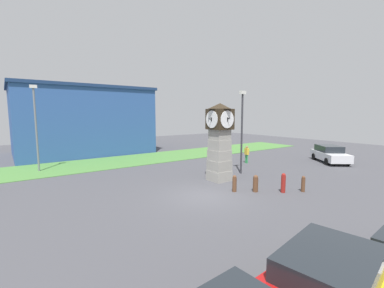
% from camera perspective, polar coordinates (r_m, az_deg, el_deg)
% --- Properties ---
extents(ground_plane, '(69.08, 69.08, 0.00)m').
position_cam_1_polar(ground_plane, '(14.37, 2.94, -11.50)').
color(ground_plane, '#424247').
extents(clock_tower, '(1.89, 1.80, 5.18)m').
position_cam_1_polar(clock_tower, '(17.17, 6.15, 0.86)').
color(clock_tower, gray).
rests_on(clock_tower, ground_plane).
extents(bollard_near_tower, '(0.22, 0.22, 0.93)m').
position_cam_1_polar(bollard_near_tower, '(16.32, 23.48, -8.10)').
color(bollard_near_tower, brown).
rests_on(bollard_near_tower, ground_plane).
extents(bollard_mid_row, '(0.25, 0.25, 1.13)m').
position_cam_1_polar(bollard_mid_row, '(15.73, 19.63, -8.11)').
color(bollard_mid_row, maroon).
rests_on(bollard_mid_row, ground_plane).
extents(bollard_far_row, '(0.30, 0.30, 0.99)m').
position_cam_1_polar(bollard_far_row, '(15.43, 13.94, -8.47)').
color(bollard_far_row, brown).
rests_on(bollard_far_row, ground_plane).
extents(bollard_end_row, '(0.24, 0.24, 0.98)m').
position_cam_1_polar(bollard_end_row, '(15.20, 9.42, -8.62)').
color(bollard_end_row, brown).
rests_on(bollard_end_row, ground_plane).
extents(car_near_tower, '(4.68, 2.58, 1.55)m').
position_cam_1_polar(car_near_tower, '(7.29, 28.71, -24.86)').
color(car_near_tower, gold).
rests_on(car_near_tower, ground_plane).
extents(car_silver_hatch, '(4.13, 4.51, 1.55)m').
position_cam_1_polar(car_silver_hatch, '(26.99, 28.30, -1.94)').
color(car_silver_hatch, silver).
rests_on(car_silver_hatch, ground_plane).
extents(pedestrian_near_bench, '(0.32, 0.44, 1.59)m').
position_cam_1_polar(pedestrian_near_bench, '(23.88, 12.06, -2.04)').
color(pedestrian_near_bench, '#338C4C').
rests_on(pedestrian_near_bench, ground_plane).
extents(street_lamp_near_road, '(0.50, 0.24, 6.15)m').
position_cam_1_polar(street_lamp_near_road, '(19.39, 11.03, 3.89)').
color(street_lamp_near_road, '#333338').
rests_on(street_lamp_near_road, ground_plane).
extents(street_lamp_far_side, '(0.50, 0.24, 6.65)m').
position_cam_1_polar(street_lamp_far_side, '(23.03, -31.40, 4.11)').
color(street_lamp_far_side, slate).
rests_on(street_lamp_far_side, ground_plane).
extents(warehouse_blue_far, '(14.10, 10.34, 7.40)m').
position_cam_1_polar(warehouse_blue_far, '(32.11, -23.19, 4.83)').
color(warehouse_blue_far, '#2D5193').
rests_on(warehouse_blue_far, ground_plane).
extents(grass_verge_far, '(41.45, 5.97, 0.04)m').
position_cam_1_polar(grass_verge_far, '(26.36, -9.40, -3.09)').
color(grass_verge_far, '#477A38').
rests_on(grass_verge_far, ground_plane).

